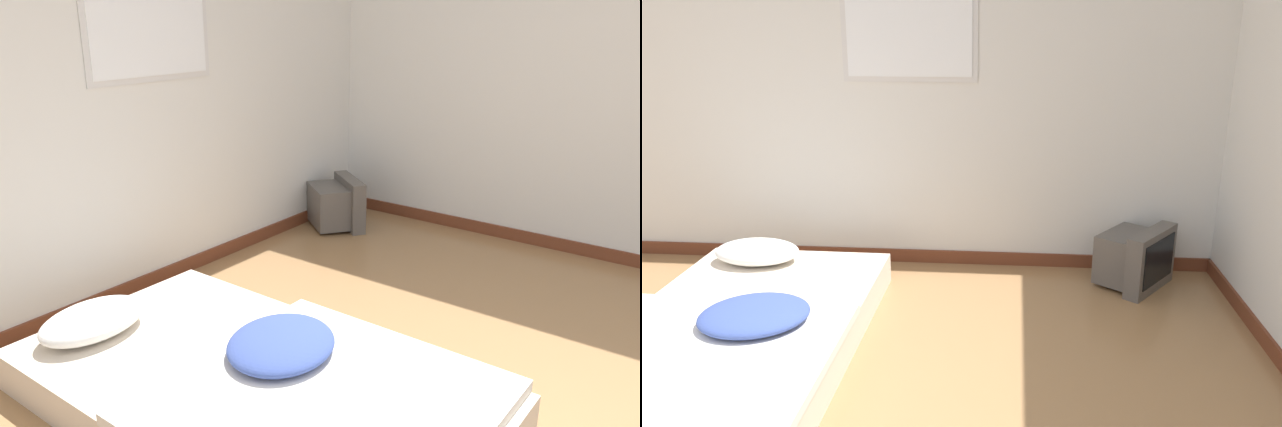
# 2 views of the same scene
# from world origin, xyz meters

# --- Properties ---
(wall_back) EXTENTS (8.03, 0.08, 2.60)m
(wall_back) POSITION_xyz_m (0.01, 2.77, 1.29)
(wall_back) COLOR silver
(wall_back) RESTS_ON ground_plane
(mattress_bed) EXTENTS (1.20, 2.07, 0.33)m
(mattress_bed) POSITION_xyz_m (0.11, 1.36, 0.12)
(mattress_bed) COLOR beige
(mattress_bed) RESTS_ON ground_plane
(crt_tv) EXTENTS (0.54, 0.56, 0.39)m
(crt_tv) POSITION_xyz_m (2.26, 2.46, 0.19)
(crt_tv) COLOR #56514C
(crt_tv) RESTS_ON ground_plane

